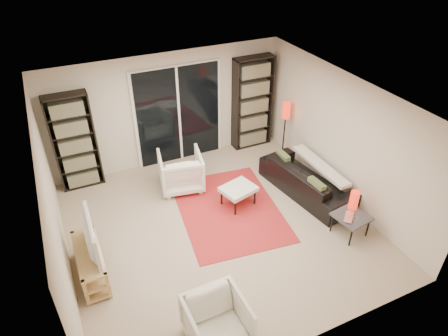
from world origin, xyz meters
The scene contains 20 objects.
floor centered at (0.00, 0.00, 0.00)m, with size 5.00×5.00×0.00m, color tan.
wall_back centered at (0.00, 2.50, 1.20)m, with size 5.00×0.02×2.40m, color beige.
wall_front centered at (0.00, -2.50, 1.20)m, with size 5.00×0.02×2.40m, color beige.
wall_left centered at (-2.50, 0.00, 1.20)m, with size 0.02×5.00×2.40m, color beige.
wall_right centered at (2.50, 0.00, 1.20)m, with size 0.02×5.00×2.40m, color beige.
ceiling centered at (0.00, 0.00, 2.40)m, with size 5.00×5.00×0.02m, color white.
sliding_door centered at (0.20, 2.46, 1.05)m, with size 1.92×0.08×2.16m.
bookshelf_left centered at (-1.95, 2.33, 0.98)m, with size 0.80×0.30×1.95m.
bookshelf_right centered at (1.90, 2.33, 1.05)m, with size 0.90×0.30×2.10m.
tv_stand centered at (-2.20, -0.19, 0.26)m, with size 0.37×1.14×0.50m.
tv centered at (-2.18, -0.19, 0.78)m, with size 0.98×0.13×0.56m, color black.
rug centered at (0.37, 0.34, 0.01)m, with size 1.77×2.39×0.01m, color #B42627.
sofa centered at (1.98, 0.20, 0.30)m, with size 2.03×0.79×0.59m, color black.
armchair_back centered at (-0.18, 1.40, 0.38)m, with size 0.82×0.84×0.76m, color white.
armchair_front centered at (-0.91, -1.99, 0.35)m, with size 0.75×0.77×0.70m, color white.
ottoman centered at (0.60, 0.41, 0.35)m, with size 0.71×0.63×0.40m.
side_table centered at (1.97, -1.11, 0.36)m, with size 0.60×0.60×0.40m.
laptop centered at (1.92, -1.16, 0.41)m, with size 0.32×0.21×0.03m, color silver.
table_lamp centered at (2.11, -0.95, 0.57)m, with size 0.15×0.15×0.35m, color red.
floor_lamp centered at (2.29, 1.57, 0.98)m, with size 0.20×0.20×1.30m.
Camera 1 is at (-2.14, -4.85, 4.80)m, focal length 32.00 mm.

